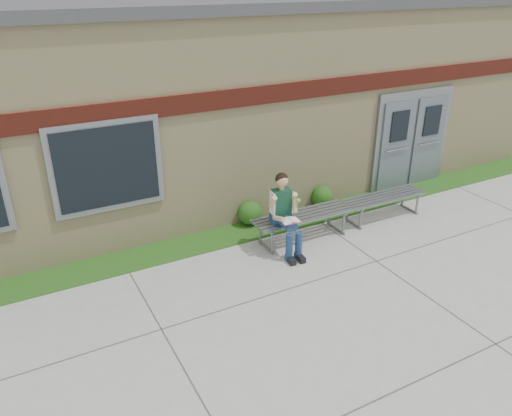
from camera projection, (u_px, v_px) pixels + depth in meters
ground at (349, 291)px, 8.10m from camera, size 80.00×80.00×0.00m
grass_strip at (270, 225)px, 10.16m from camera, size 16.00×0.80×0.02m
school_building at (201, 91)px, 11.97m from camera, size 16.20×6.22×4.20m
bench_left at (303, 220)px, 9.51m from camera, size 2.01×0.57×0.52m
bench_right at (384, 201)px, 10.38m from camera, size 1.89×0.54×0.49m
girl at (285, 212)px, 8.94m from camera, size 0.52×0.89×1.49m
shrub_mid at (250, 213)px, 10.11m from camera, size 0.49×0.49×0.49m
shrub_east at (322, 196)px, 10.88m from camera, size 0.47×0.47×0.47m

